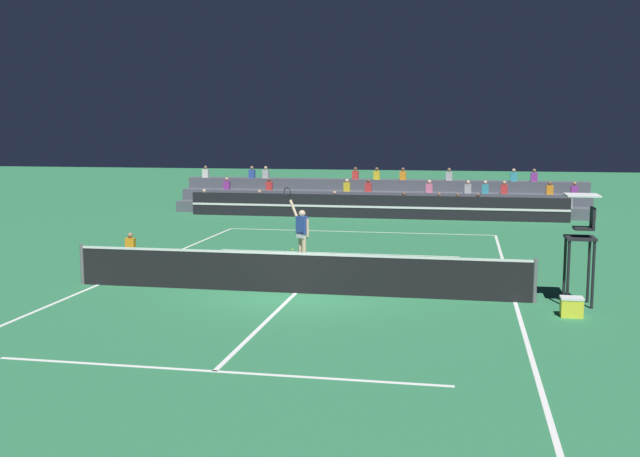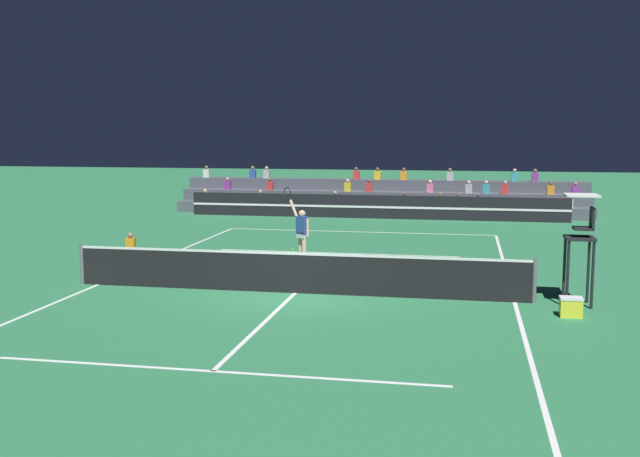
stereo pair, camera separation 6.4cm
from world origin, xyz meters
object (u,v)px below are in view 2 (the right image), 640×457
umpire_chair (582,234)px  ball_kid_courtside (131,248)px  tennis_player (302,233)px  equipment_cooler (571,307)px  tennis_ball (293,250)px

umpire_chair → ball_kid_courtside: umpire_chair is taller
ball_kid_courtside → tennis_player: (5.76, -0.05, 0.65)m
equipment_cooler → tennis_player: bearing=144.2°
umpire_chair → equipment_cooler: 1.95m
umpire_chair → tennis_player: 8.78m
umpire_chair → tennis_player: bearing=151.9°
umpire_chair → equipment_cooler: umpire_chair is taller
ball_kid_courtside → tennis_ball: ball_kid_courtside is taller
umpire_chair → ball_kid_courtside: size_ratio=3.16×
umpire_chair → ball_kid_courtside: bearing=162.8°
tennis_player → equipment_cooler: tennis_player is taller
umpire_chair → tennis_player: umpire_chair is taller
umpire_chair → ball_kid_courtside: (-13.48, 4.17, -1.39)m
umpire_chair → tennis_ball: umpire_chair is taller
ball_kid_courtside → equipment_cooler: bearing=-22.3°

